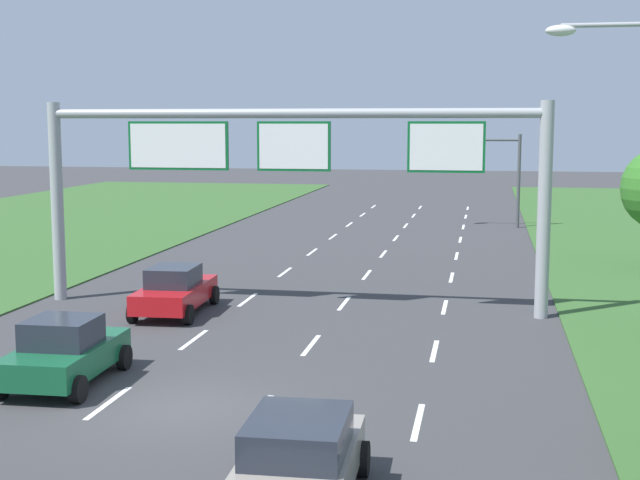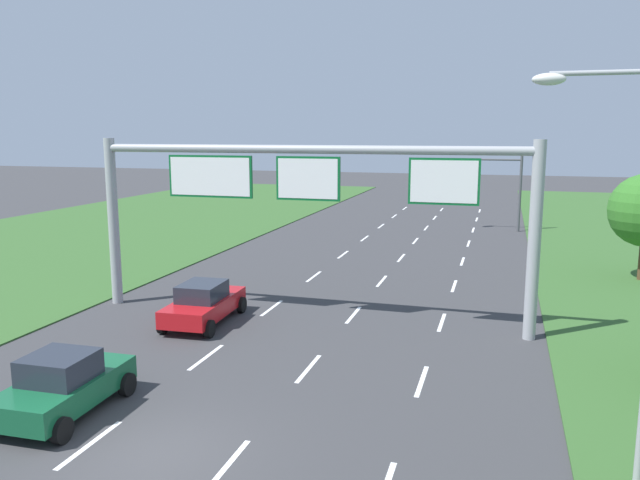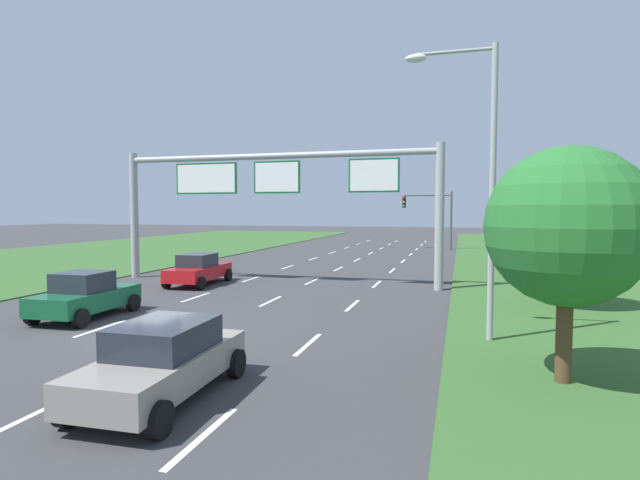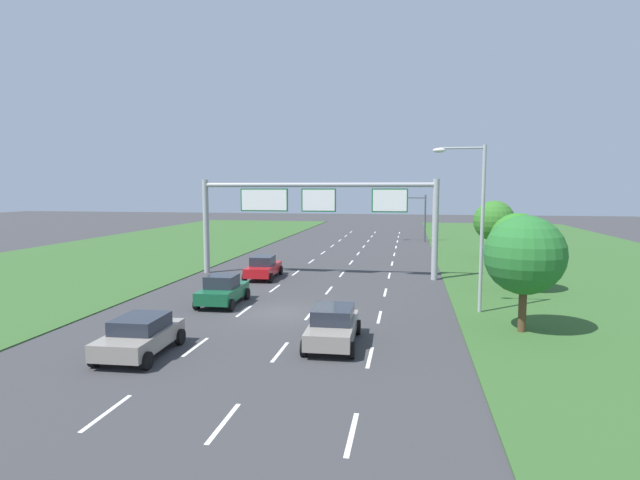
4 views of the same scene
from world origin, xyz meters
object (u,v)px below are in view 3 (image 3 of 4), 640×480
car_mid_lane (199,269)px  traffic_light_mast (431,210)px  street_lamp (479,166)px  roadside_tree_mid (563,227)px  car_far_ahead (163,360)px  roadside_tree_far (535,215)px  sign_gantry (273,188)px  roadside_tree_near (567,227)px  car_near_red (85,296)px

car_mid_lane → traffic_light_mast: 28.81m
street_lamp → roadside_tree_mid: 7.02m
car_far_ahead → roadside_tree_far: roadside_tree_far is taller
car_mid_lane → sign_gantry: bearing=20.9°
street_lamp → roadside_tree_near: (1.74, -3.30, -1.62)m
roadside_tree_near → car_mid_lane: bearing=144.0°
car_far_ahead → roadside_tree_far: 28.47m
car_near_red → sign_gantry: size_ratio=0.23×
sign_gantry → street_lamp: (9.85, -9.21, 0.14)m
car_near_red → traffic_light_mast: size_ratio=0.71×
roadside_tree_mid → street_lamp: bearing=-119.4°
street_lamp → roadside_tree_near: size_ratio=1.64×
street_lamp → roadside_tree_far: (4.14, 19.99, -1.59)m
car_far_ahead → roadside_tree_far: (10.36, 26.38, 2.70)m
roadside_tree_far → car_mid_lane: bearing=-144.9°
sign_gantry → roadside_tree_far: size_ratio=3.26×
roadside_tree_mid → sign_gantry: bearing=165.9°
sign_gantry → street_lamp: 13.49m
street_lamp → roadside_tree_mid: size_ratio=1.75×
car_far_ahead → roadside_tree_mid: roadside_tree_mid is taller
car_near_red → street_lamp: bearing=0.5°
sign_gantry → roadside_tree_mid: bearing=-14.1°
sign_gantry → roadside_tree_near: (11.59, -12.50, -1.49)m
traffic_light_mast → street_lamp: bearing=-84.5°
car_far_ahead → street_lamp: (6.22, 6.39, 4.29)m
roadside_tree_mid → car_near_red: bearing=-158.9°
car_mid_lane → traffic_light_mast: bearing=66.7°
car_mid_lane → roadside_tree_mid: bearing=-8.8°
car_near_red → roadside_tree_far: 27.00m
car_near_red → traffic_light_mast: bearing=72.5°
roadside_tree_mid → roadside_tree_near: bearing=-99.8°
car_near_red → roadside_tree_near: 15.47m
roadside_tree_near → roadside_tree_mid: size_ratio=1.07×
car_near_red → car_mid_lane: size_ratio=0.90×
roadside_tree_far → roadside_tree_mid: bearing=-93.4°
roadside_tree_near → car_near_red: bearing=169.4°
car_far_ahead → sign_gantry: size_ratio=0.25×
car_near_red → roadside_tree_mid: size_ratio=0.81×
car_far_ahead → street_lamp: size_ratio=0.51×
traffic_light_mast → street_lamp: 34.68m
car_near_red → street_lamp: (13.24, 0.49, 4.29)m
car_mid_lane → street_lamp: size_ratio=0.52×
car_far_ahead → roadside_tree_far: size_ratio=0.82×
street_lamp → roadside_tree_far: street_lamp is taller
car_mid_lane → roadside_tree_far: (17.52, 12.33, 2.71)m
car_far_ahead → traffic_light_mast: traffic_light_mast is taller
roadside_tree_near → roadside_tree_far: 23.41m
car_far_ahead → roadside_tree_near: (7.96, 3.09, 2.66)m
car_mid_lane → roadside_tree_mid: (16.69, -1.78, 2.39)m
car_mid_lane → roadside_tree_far: size_ratio=0.83×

